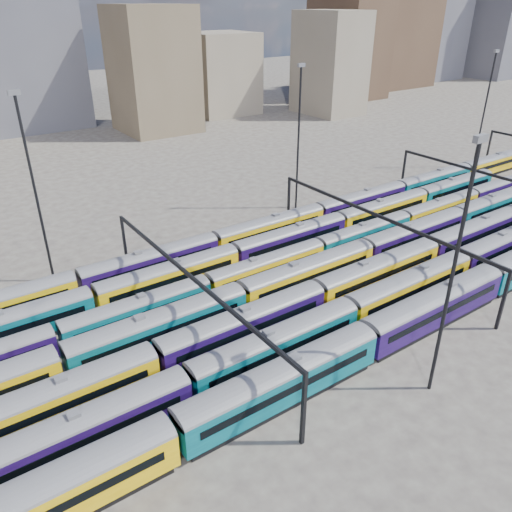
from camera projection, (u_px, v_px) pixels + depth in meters
ground at (321, 283)px, 68.89m from camera, size 500.00×500.00×0.00m
rake_0 at (434, 304)px, 58.81m from camera, size 113.10×3.31×5.59m
rake_1 at (410, 284)px, 63.40m from camera, size 105.59×3.09×5.21m
rake_2 at (317, 293)px, 61.32m from camera, size 129.00×3.15×5.30m
rake_3 at (366, 250)px, 71.92m from camera, size 129.08×3.15×5.31m
rake_4 at (319, 248)px, 73.39m from camera, size 112.66×2.75×4.61m
rake_5 at (169, 274)px, 65.83m from camera, size 142.76×2.98×5.02m
rake_6 at (270, 226)px, 79.79m from camera, size 143.64×3.00×5.05m
gantry_1 at (190, 283)px, 55.59m from camera, size 0.35×40.35×8.03m
gantry_2 at (377, 222)px, 70.89m from camera, size 0.35×40.35×8.03m
gantry_3 at (497, 183)px, 86.18m from camera, size 0.35×40.35×8.03m
mast_1 at (34, 185)px, 63.24m from camera, size 1.40×0.50×25.60m
mast_2 at (454, 267)px, 43.93m from camera, size 1.40×0.50×25.60m
mast_3 at (299, 134)px, 87.64m from camera, size 1.40×0.50×25.60m
mast_5 at (485, 106)px, 110.21m from camera, size 1.40×0.50×25.60m
skyline at (346, 41)px, 189.80m from camera, size 399.22×60.48×50.03m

